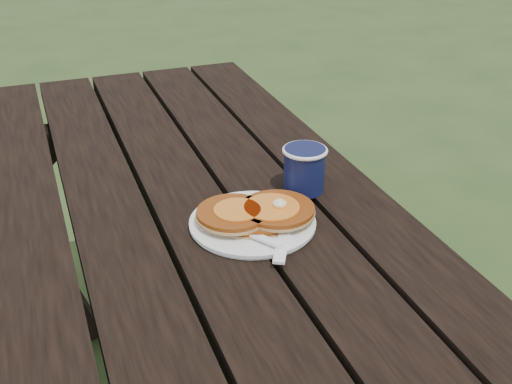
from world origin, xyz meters
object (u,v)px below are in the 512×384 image
object	(u,v)px
picnic_table	(205,369)
pancake_stack	(257,213)
plate	(253,223)
coffee_cup	(304,166)

from	to	relation	value
picnic_table	pancake_stack	distance (m)	0.42
plate	pancake_stack	world-z (taller)	pancake_stack
plate	pancake_stack	size ratio (longest dim) A/B	1.05
picnic_table	pancake_stack	size ratio (longest dim) A/B	8.51
plate	pancake_stack	xyz separation A→B (m)	(0.01, 0.00, 0.02)
picnic_table	coffee_cup	bearing A→B (deg)	5.65
plate	pancake_stack	bearing A→B (deg)	3.85
picnic_table	coffee_cup	world-z (taller)	coffee_cup
picnic_table	pancake_stack	xyz separation A→B (m)	(0.09, -0.07, 0.41)
pancake_stack	coffee_cup	bearing A→B (deg)	34.86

